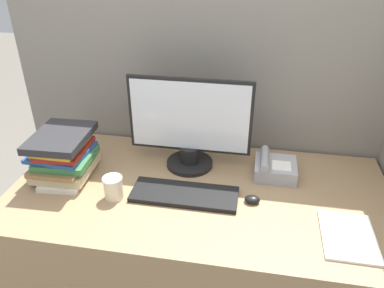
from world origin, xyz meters
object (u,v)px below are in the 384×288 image
monitor (190,127)px  coffee_cup (113,188)px  keyboard (185,194)px  mouse (252,199)px  desk_telephone (274,168)px  book_stack (64,155)px

monitor → coffee_cup: 0.43m
keyboard → mouse: bearing=2.0°
mouse → monitor: bearing=141.9°
keyboard → desk_telephone: (0.36, 0.23, 0.03)m
keyboard → book_stack: 0.56m
keyboard → coffee_cup: coffee_cup is taller
mouse → coffee_cup: coffee_cup is taller
monitor → book_stack: (-0.53, -0.19, -0.09)m
monitor → keyboard: 0.31m
monitor → book_stack: size_ratio=1.85×
mouse → desk_telephone: bearing=68.2°
mouse → desk_telephone: (0.09, 0.22, 0.02)m
keyboard → book_stack: bearing=174.0°
coffee_cup → book_stack: size_ratio=0.33×
book_stack → keyboard: bearing=-6.0°
monitor → desk_telephone: bearing=-2.6°
book_stack → desk_telephone: 0.93m
monitor → mouse: (0.30, -0.24, -0.18)m
monitor → mouse: bearing=-38.1°
keyboard → mouse: mouse is taller
monitor → desk_telephone: size_ratio=3.02×
keyboard → desk_telephone: bearing=32.0°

